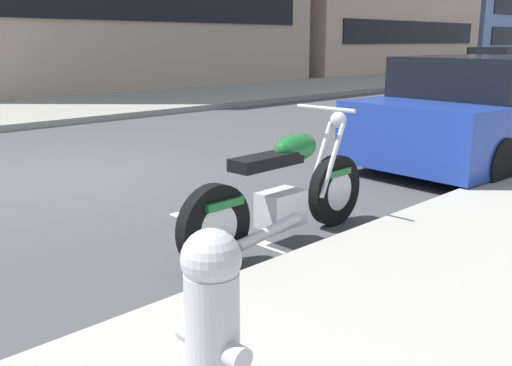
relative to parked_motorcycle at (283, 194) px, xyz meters
The scene contains 8 objects.
ground_plane 3.81m from the parked_motorcycle, 91.96° to the left, with size 260.00×260.00×0.00m, color #3D3D3F.
sidewalk_far_curb 15.78m from the parked_motorcycle, 41.20° to the left, with size 120.00×5.00×0.14m, color gray.
parking_stall_stripe 0.52m from the parked_motorcycle, 115.72° to the left, with size 0.12×2.20×0.01m, color silver.
parked_motorcycle is the anchor object (origin of this frame).
parked_car_mid_block 4.61m from the parked_motorcycle, ahead, with size 4.63×2.17×1.48m.
car_opposite_curb 21.97m from the parked_motorcycle, 18.93° to the left, with size 4.52×1.90×1.43m.
fire_hydrant 2.64m from the parked_motorcycle, 143.62° to the right, with size 0.24×0.36×0.85m.
townhouse_mid_block 43.01m from the parked_motorcycle, 25.35° to the left, with size 14.07×11.36×9.03m.
Camera 1 is at (-3.34, -6.95, 1.69)m, focal length 40.58 mm.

